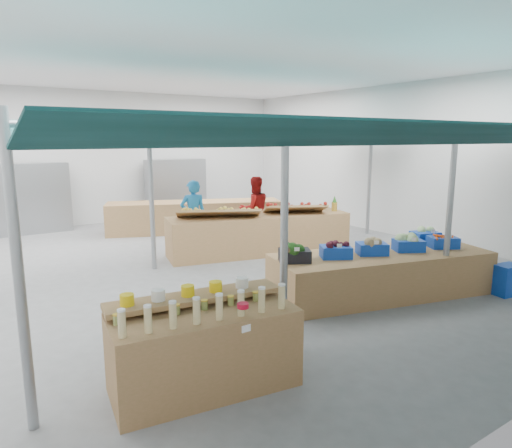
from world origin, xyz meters
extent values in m
plane|color=slate|center=(0.00, 0.00, 0.00)|extent=(13.00, 13.00, 0.00)
plane|color=silver|center=(0.00, 0.00, 4.20)|extent=(13.00, 13.00, 0.00)
plane|color=silver|center=(0.00, 6.50, 2.10)|extent=(12.00, 0.00, 12.00)
plane|color=silver|center=(6.00, 0.00, 2.10)|extent=(0.00, 13.00, 13.00)
cylinder|color=gray|center=(-4.00, -4.00, 1.50)|extent=(0.10, 0.10, 3.00)
cylinder|color=gray|center=(-1.00, -4.00, 1.50)|extent=(0.10, 0.10, 3.00)
cylinder|color=gray|center=(-1.00, 0.50, 1.50)|extent=(0.10, 0.10, 3.00)
cylinder|color=gray|center=(2.50, -4.00, 1.50)|extent=(0.10, 0.10, 3.00)
cylinder|color=gray|center=(2.50, 0.50, 1.50)|extent=(0.10, 0.10, 3.00)
cylinder|color=gray|center=(5.50, 0.50, 1.50)|extent=(0.10, 0.10, 3.00)
cylinder|color=gray|center=(0.75, -4.00, 2.85)|extent=(10.00, 0.06, 0.06)
cylinder|color=gray|center=(0.75, 0.50, 2.85)|extent=(10.00, 0.06, 0.06)
cube|color=#0A2B2B|center=(0.75, -4.65, 2.78)|extent=(9.50, 1.28, 0.30)
cube|color=#0A2B2B|center=(0.75, -3.35, 2.78)|extent=(9.50, 1.28, 0.30)
cube|color=#0A2B2B|center=(0.75, -0.15, 2.78)|extent=(9.50, 1.28, 0.30)
cube|color=#0A2B2B|center=(0.75, 1.15, 2.78)|extent=(9.50, 1.28, 0.30)
cube|color=#B23F33|center=(-2.50, 6.00, 1.00)|extent=(2.00, 0.50, 2.00)
cube|color=#B23F33|center=(2.00, 6.00, 1.00)|extent=(2.00, 0.50, 2.00)
cube|color=olive|center=(-2.30, -4.27, 0.44)|extent=(2.10, 1.16, 0.89)
cube|color=#997247|center=(-2.26, -4.00, 0.96)|extent=(2.03, 0.66, 0.06)
cube|color=olive|center=(1.71, -3.28, 0.38)|extent=(4.08, 2.25, 0.75)
cube|color=olive|center=(1.61, 0.36, 0.47)|extent=(4.47, 2.02, 0.93)
cube|color=olive|center=(1.47, 3.54, 0.45)|extent=(5.00, 2.88, 0.90)
cube|color=#0F3DAC|center=(3.55, -4.53, 0.27)|extent=(0.50, 0.39, 0.55)
imported|color=#1A6CA9|center=(0.41, 1.46, 0.87)|extent=(0.71, 0.55, 1.74)
imported|color=maroon|center=(2.21, 1.46, 0.87)|extent=(0.98, 0.84, 1.74)
cube|color=black|center=(0.10, -2.85, 0.85)|extent=(0.61, 0.55, 0.20)
cube|color=white|center=(-0.01, -3.05, 1.01)|extent=(0.07, 0.05, 0.06)
cube|color=#0F3DAC|center=(0.83, -3.05, 0.85)|extent=(0.61, 0.55, 0.20)
cube|color=white|center=(0.72, -3.24, 1.01)|extent=(0.07, 0.05, 0.06)
cube|color=#0F3DAC|center=(1.51, -3.23, 0.85)|extent=(0.61, 0.55, 0.20)
cube|color=white|center=(1.40, -3.42, 1.01)|extent=(0.07, 0.05, 0.06)
cube|color=#0F3DAC|center=(2.23, -3.42, 0.85)|extent=(0.61, 0.55, 0.20)
cube|color=white|center=(2.13, -3.61, 1.01)|extent=(0.07, 0.05, 0.06)
cube|color=#0F3DAC|center=(2.96, -3.61, 0.85)|extent=(0.61, 0.55, 0.20)
cube|color=white|center=(2.86, -3.81, 1.01)|extent=(0.07, 0.05, 0.06)
sphere|color=brown|center=(-0.09, -2.94, 0.99)|extent=(0.09, 0.09, 0.09)
sphere|color=brown|center=(-0.14, -2.96, 1.03)|extent=(0.06, 0.06, 0.06)
cylinder|color=red|center=(-2.14, -4.83, 1.10)|extent=(0.12, 0.12, 0.05)
cube|color=white|center=(-2.14, -4.89, 0.88)|extent=(0.10, 0.01, 0.07)
cube|color=#997247|center=(0.58, 0.50, 1.05)|extent=(2.00, 1.47, 0.26)
cube|color=#997247|center=(2.44, 0.05, 1.05)|extent=(1.65, 1.29, 0.26)
cylinder|color=#8C6019|center=(3.50, -0.20, 1.04)|extent=(0.14, 0.14, 0.22)
cone|color=#26661E|center=(3.50, -0.20, 1.23)|extent=(0.12, 0.12, 0.18)
cube|color=#0F3DAC|center=(3.09, -3.15, 0.85)|extent=(0.58, 0.48, 0.20)
cube|color=white|center=(3.02, -3.36, 1.01)|extent=(0.08, 0.03, 0.06)
camera|label=1|loc=(-4.43, -8.45, 2.73)|focal=32.00mm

